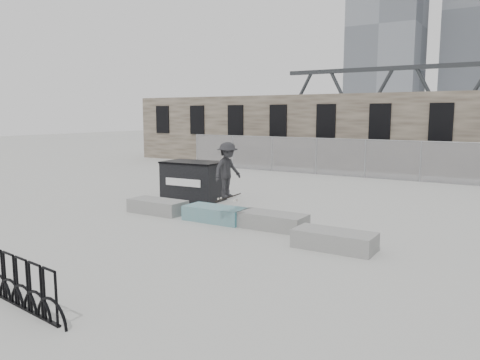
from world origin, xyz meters
name	(u,v)px	position (x,y,z in m)	size (l,w,h in m)	color
ground	(238,225)	(0.00, 0.00, 0.00)	(120.00, 120.00, 0.00)	#A3A39E
stone_wall	(385,132)	(0.00, 16.24, 2.26)	(36.00, 2.58, 4.50)	brown
chainlink_fence	(365,158)	(0.00, 12.50, 1.04)	(22.06, 0.06, 2.02)	gray
planter_far_left	(158,206)	(-3.25, 0.08, 0.25)	(2.00, 0.90, 0.45)	gray
planter_center_left	(216,213)	(-0.89, 0.13, 0.25)	(2.00, 0.90, 0.45)	teal
planter_center_right	(273,220)	(1.06, 0.23, 0.25)	(2.00, 0.90, 0.45)	gray
planter_offset	(334,239)	(3.35, -0.81, 0.25)	(2.00, 0.90, 0.45)	gray
dumpster	(193,181)	(-3.69, 2.63, 0.76)	(2.37, 1.53, 1.51)	black
bike_rack	(10,279)	(-0.32, -7.03, 0.44)	(3.57, 0.47, 0.90)	black
skateboarder	(227,170)	(-0.04, -0.48, 1.73)	(0.78, 1.09, 1.76)	#252528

